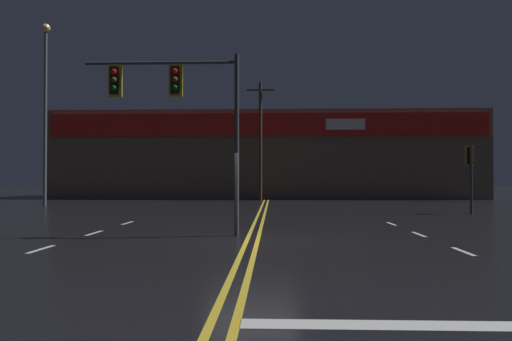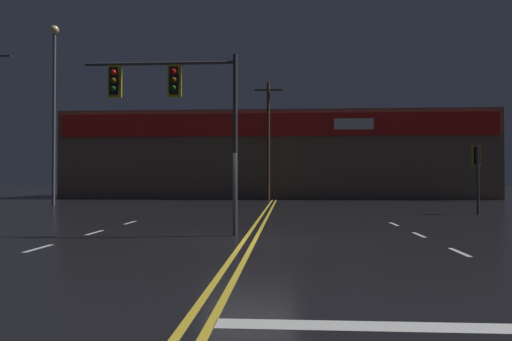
# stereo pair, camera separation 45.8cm
# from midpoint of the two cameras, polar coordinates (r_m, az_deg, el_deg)

# --- Properties ---
(ground_plane) EXTENTS (200.00, 200.00, 0.00)m
(ground_plane) POSITION_cam_midpoint_polar(r_m,az_deg,el_deg) (13.91, -1.41, -8.06)
(ground_plane) COLOR black
(road_markings) EXTENTS (15.11, 60.00, 0.01)m
(road_markings) POSITION_cam_midpoint_polar(r_m,az_deg,el_deg) (12.34, 2.89, -8.95)
(road_markings) COLOR gold
(road_markings) RESTS_ON ground
(traffic_signal_median) EXTENTS (4.73, 0.36, 5.51)m
(traffic_signal_median) POSITION_cam_midpoint_polar(r_m,az_deg,el_deg) (15.56, -10.19, 8.27)
(traffic_signal_median) COLOR #38383D
(traffic_signal_median) RESTS_ON ground
(traffic_signal_corner_northeast) EXTENTS (0.42, 0.36, 3.34)m
(traffic_signal_corner_northeast) POSITION_cam_midpoint_polar(r_m,az_deg,el_deg) (26.55, 22.83, 0.71)
(traffic_signal_corner_northeast) COLOR #38383D
(traffic_signal_corner_northeast) RESTS_ON ground
(streetlight_near_right) EXTENTS (0.56, 0.56, 11.58)m
(streetlight_near_right) POSITION_cam_midpoint_polar(r_m,az_deg,el_deg) (34.78, -23.28, 8.19)
(streetlight_near_right) COLOR #59595E
(streetlight_near_right) RESTS_ON ground
(building_backdrop) EXTENTS (36.95, 10.23, 7.50)m
(building_backdrop) POSITION_cam_midpoint_polar(r_m,az_deg,el_deg) (46.23, 1.03, 1.60)
(building_backdrop) COLOR brown
(building_backdrop) RESTS_ON ground
(utility_pole_row) EXTENTS (46.52, 0.26, 12.51)m
(utility_pole_row) POSITION_cam_midpoint_polar(r_m,az_deg,el_deg) (40.09, -0.59, 5.11)
(utility_pole_row) COLOR #4C3828
(utility_pole_row) RESTS_ON ground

